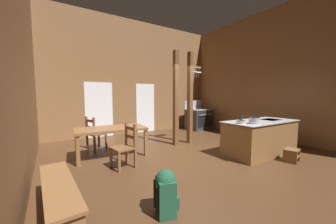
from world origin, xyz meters
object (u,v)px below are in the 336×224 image
ladderback_chair_near_window (125,147)px  step_stool (292,154)px  kitchen_island (260,137)px  bench_along_left_wall (59,192)px  dining_table (111,131)px  stove_range (199,119)px  ladderback_chair_by_post (95,134)px  stockpot_on_counter (254,120)px  mixing_bowl_on_counter (242,122)px  backpack (166,191)px  bottle_tall_on_counter (241,118)px

ladderback_chair_near_window → step_stool: bearing=-27.8°
kitchen_island → bench_along_left_wall: 4.70m
dining_table → bench_along_left_wall: bearing=-121.6°
stove_range → ladderback_chair_by_post: (-4.74, -0.81, -0.03)m
ladderback_chair_by_post → bench_along_left_wall: ladderback_chair_by_post is taller
dining_table → ladderback_chair_by_post: 0.96m
stove_range → kitchen_island: bearing=-106.6°
dining_table → stockpot_on_counter: bearing=-38.2°
step_stool → stockpot_on_counter: stockpot_on_counter is taller
ladderback_chair_near_window → ladderback_chair_by_post: (-0.26, 1.82, 0.00)m
ladderback_chair_by_post → mixing_bowl_on_counter: (2.78, -2.89, 0.48)m
stove_range → stockpot_on_counter: 4.31m
kitchen_island → step_stool: kitchen_island is taller
stove_range → bench_along_left_wall: 6.91m
kitchen_island → stove_range: bearing=73.4°
dining_table → backpack: dining_table is taller
stove_range → ladderback_chair_by_post: size_ratio=1.39×
kitchen_island → ladderback_chair_by_post: (-3.65, 2.85, 0.01)m
dining_table → ladderback_chair_near_window: ladderback_chair_near_window is taller
bench_along_left_wall → mixing_bowl_on_counter: size_ratio=7.71×
kitchen_island → mixing_bowl_on_counter: 1.00m
stove_range → bottle_tall_on_counter: stove_range is taller
stockpot_on_counter → mixing_bowl_on_counter: size_ratio=1.39×
backpack → stove_range: bearing=44.3°
ladderback_chair_near_window → stockpot_on_counter: 3.04m
bench_along_left_wall → mixing_bowl_on_counter: bearing=1.1°
dining_table → backpack: size_ratio=2.97×
bottle_tall_on_counter → stockpot_on_counter: bearing=-87.9°
ladderback_chair_near_window → bench_along_left_wall: (-1.30, -1.14, -0.14)m
kitchen_island → ladderback_chair_near_window: ladderback_chair_near_window is taller
ladderback_chair_near_window → stockpot_on_counter: bearing=-25.1°
ladderback_chair_by_post → bench_along_left_wall: bearing=-109.4°
ladderback_chair_near_window → mixing_bowl_on_counter: mixing_bowl_on_counter is taller
backpack → mixing_bowl_on_counter: mixing_bowl_on_counter is taller
kitchen_island → stockpot_on_counter: stockpot_on_counter is taller
dining_table → backpack: 2.78m
kitchen_island → ladderback_chair_by_post: ladderback_chair_by_post is taller
stove_range → mixing_bowl_on_counter: 4.21m
ladderback_chair_near_window → bottle_tall_on_counter: 2.90m
stove_range → dining_table: size_ratio=0.75×
dining_table → bench_along_left_wall: 2.43m
kitchen_island → mixing_bowl_on_counter: (-0.87, -0.04, 0.48)m
dining_table → ladderback_chair_near_window: 0.92m
ladderback_chair_near_window → bench_along_left_wall: size_ratio=0.56×
backpack → mixing_bowl_on_counter: bearing=16.7°
kitchen_island → bench_along_left_wall: size_ratio=1.27×
dining_table → ladderback_chair_by_post: bearing=103.2°
step_stool → bench_along_left_wall: 4.77m
dining_table → ladderback_chair_near_window: bearing=-87.2°
step_stool → ladderback_chair_near_window: size_ratio=0.43×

